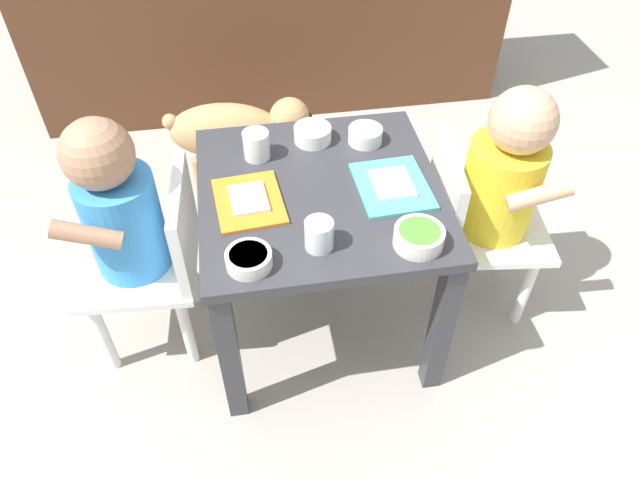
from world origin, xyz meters
TOP-DOWN VIEW (x-y plane):
  - ground_plane at (0.00, 0.00)m, footprint 7.00×7.00m
  - dining_table at (0.00, 0.00)m, footprint 0.54×0.54m
  - seated_child_left at (-0.43, 0.02)m, footprint 0.30×0.30m
  - seated_child_right at (0.43, 0.01)m, footprint 0.31×0.31m
  - dog at (-0.17, 0.61)m, footprint 0.47×0.21m
  - food_tray_left at (-0.16, -0.02)m, footprint 0.16×0.19m
  - food_tray_right at (0.16, -0.02)m, footprint 0.16×0.19m
  - water_cup_left at (-0.03, -0.18)m, footprint 0.06×0.06m
  - water_cup_right at (-0.13, 0.14)m, footprint 0.06×0.06m
  - cereal_bowl_left_side at (0.01, 0.18)m, footprint 0.09×0.09m
  - veggie_bowl_near at (0.14, 0.16)m, footprint 0.08×0.08m
  - cereal_bowl_right_side at (-0.17, -0.20)m, footprint 0.09×0.09m
  - veggie_bowl_far at (0.17, -0.20)m, footprint 0.10×0.10m

SIDE VIEW (x-z plane):
  - ground_plane at x=0.00m, z-range 0.00..0.00m
  - dog at x=-0.17m, z-range 0.05..0.38m
  - dining_table at x=0.00m, z-range 0.15..0.61m
  - seated_child_right at x=0.43m, z-range 0.08..0.74m
  - seated_child_left at x=-0.43m, z-range 0.08..0.75m
  - food_tray_left at x=-0.16m, z-range 0.46..0.47m
  - food_tray_right at x=0.16m, z-range 0.46..0.47m
  - cereal_bowl_right_side at x=-0.17m, z-range 0.46..0.49m
  - veggie_bowl_near at x=0.14m, z-range 0.46..0.50m
  - cereal_bowl_left_side at x=0.01m, z-range 0.46..0.50m
  - veggie_bowl_far at x=0.17m, z-range 0.46..0.50m
  - water_cup_left at x=-0.03m, z-range 0.46..0.52m
  - water_cup_right at x=-0.13m, z-range 0.46..0.52m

